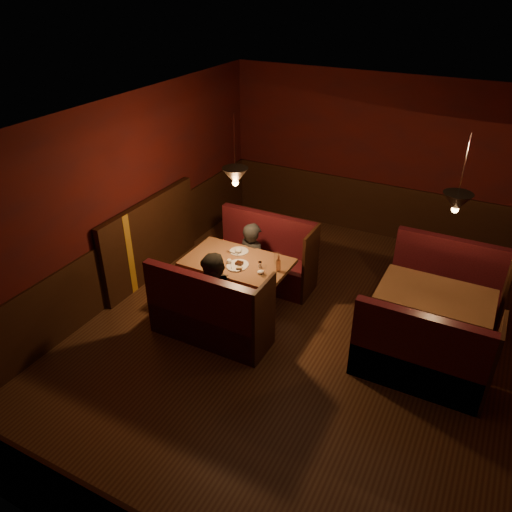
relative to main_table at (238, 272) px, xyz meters
The scene contains 9 objects.
room 1.06m from the main_table, 10.74° to the right, with size 6.02×7.02×2.92m.
main_table is the anchor object (origin of this frame).
main_bench_far 0.88m from the main_table, 88.89° to the left, with size 1.62×0.58×1.11m.
main_bench_near 0.88m from the main_table, 88.89° to the right, with size 1.62×0.58×1.11m.
second_table 2.66m from the main_table, ahead, with size 1.41×0.90×0.79m.
second_bench_far 2.96m from the main_table, 26.01° to the left, with size 1.56×0.58×1.11m.
second_bench_near 2.69m from the main_table, ahead, with size 1.56×0.58×1.11m.
diner_a 0.57m from the main_table, 96.15° to the left, with size 0.54×0.35×1.48m, color black.
diner_b 0.64m from the main_table, 88.44° to the right, with size 0.75×0.58×1.54m, color black.
Camera 1 is at (1.77, -4.99, 4.36)m, focal length 35.00 mm.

